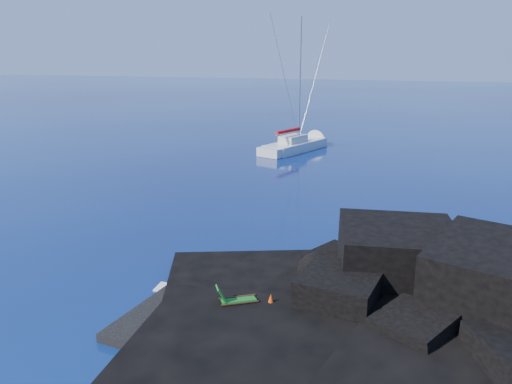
% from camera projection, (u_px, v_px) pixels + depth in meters
% --- Properties ---
extents(ground, '(400.00, 400.00, 0.00)m').
position_uv_depth(ground, '(129.00, 316.00, 20.17)').
color(ground, '#030535').
rests_on(ground, ground).
extents(headland, '(24.00, 24.00, 3.60)m').
position_uv_depth(headland, '(471.00, 335.00, 18.82)').
color(headland, black).
rests_on(headland, ground).
extents(beach, '(9.08, 6.86, 0.70)m').
position_uv_depth(beach, '(237.00, 329.00, 19.21)').
color(beach, black).
rests_on(beach, ground).
extents(surf_foam, '(10.00, 8.00, 0.06)m').
position_uv_depth(surf_foam, '(282.00, 282.00, 23.15)').
color(surf_foam, white).
rests_on(surf_foam, ground).
extents(sailboat, '(7.12, 13.72, 14.19)m').
position_uv_depth(sailboat, '(296.00, 150.00, 55.06)').
color(sailboat, silver).
rests_on(sailboat, ground).
extents(deck_chair, '(1.70, 1.44, 1.09)m').
position_uv_depth(deck_chair, '(239.00, 295.00, 20.00)').
color(deck_chair, '#17691E').
rests_on(deck_chair, beach).
extents(towel, '(1.99, 1.17, 0.05)m').
position_uv_depth(towel, '(248.00, 346.00, 17.42)').
color(towel, white).
rests_on(towel, beach).
extents(sunbather, '(1.81, 0.70, 0.23)m').
position_uv_depth(sunbather, '(248.00, 343.00, 17.39)').
color(sunbather, tan).
rests_on(sunbather, towel).
extents(marker_cone, '(0.46, 0.46, 0.63)m').
position_uv_depth(marker_cone, '(271.00, 301.00, 20.00)').
color(marker_cone, '#D13E0B').
rests_on(marker_cone, beach).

